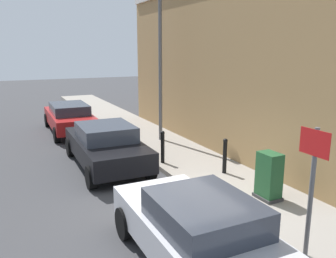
{
  "coord_description": "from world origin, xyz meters",
  "views": [
    {
      "loc": [
        -3.45,
        -6.71,
        3.67
      ],
      "look_at": [
        1.28,
        3.02,
        1.2
      ],
      "focal_mm": 37.17,
      "sensor_mm": 36.0,
      "label": 1
    }
  ],
  "objects_px": {
    "lamppost": "(160,60)",
    "bollard_far_kerb": "(163,146)",
    "car_black": "(106,145)",
    "bollard_near_cabinet": "(225,155)",
    "utility_cabinet": "(269,178)",
    "street_sign": "(313,174)",
    "car_silver": "(200,233)",
    "car_red": "(69,117)"
  },
  "relations": [
    {
      "from": "lamppost",
      "to": "bollard_near_cabinet",
      "type": "bearing_deg",
      "value": -89.41
    },
    {
      "from": "car_silver",
      "to": "street_sign",
      "type": "relative_size",
      "value": 1.81
    },
    {
      "from": "car_silver",
      "to": "car_red",
      "type": "bearing_deg",
      "value": 0.45
    },
    {
      "from": "car_red",
      "to": "utility_cabinet",
      "type": "height_order",
      "value": "car_red"
    },
    {
      "from": "car_black",
      "to": "street_sign",
      "type": "bearing_deg",
      "value": -164.89
    },
    {
      "from": "car_black",
      "to": "bollard_near_cabinet",
      "type": "relative_size",
      "value": 4.24
    },
    {
      "from": "car_red",
      "to": "car_black",
      "type": "bearing_deg",
      "value": -177.47
    },
    {
      "from": "utility_cabinet",
      "to": "bollard_near_cabinet",
      "type": "distance_m",
      "value": 1.96
    },
    {
      "from": "street_sign",
      "to": "utility_cabinet",
      "type": "bearing_deg",
      "value": 63.61
    },
    {
      "from": "car_black",
      "to": "bollard_near_cabinet",
      "type": "xyz_separation_m",
      "value": [
        2.83,
        -2.49,
        -0.02
      ]
    },
    {
      "from": "car_red",
      "to": "bollard_far_kerb",
      "type": "distance_m",
      "value": 6.47
    },
    {
      "from": "car_silver",
      "to": "car_red",
      "type": "height_order",
      "value": "car_silver"
    },
    {
      "from": "car_silver",
      "to": "bollard_near_cabinet",
      "type": "distance_m",
      "value": 4.57
    },
    {
      "from": "car_black",
      "to": "bollard_near_cabinet",
      "type": "distance_m",
      "value": 3.76
    },
    {
      "from": "car_silver",
      "to": "bollard_near_cabinet",
      "type": "xyz_separation_m",
      "value": [
        2.94,
        3.5,
        -0.0
      ]
    },
    {
      "from": "bollard_near_cabinet",
      "to": "bollard_far_kerb",
      "type": "height_order",
      "value": "same"
    },
    {
      "from": "car_silver",
      "to": "car_black",
      "type": "distance_m",
      "value": 5.98
    },
    {
      "from": "car_red",
      "to": "lamppost",
      "type": "xyz_separation_m",
      "value": [
        2.93,
        -3.51,
        2.59
      ]
    },
    {
      "from": "car_silver",
      "to": "bollard_far_kerb",
      "type": "relative_size",
      "value": 4.02
    },
    {
      "from": "bollard_near_cabinet",
      "to": "street_sign",
      "type": "bearing_deg",
      "value": -105.87
    },
    {
      "from": "utility_cabinet",
      "to": "bollard_far_kerb",
      "type": "xyz_separation_m",
      "value": [
        -1.12,
        3.6,
        0.02
      ]
    },
    {
      "from": "car_red",
      "to": "bollard_near_cabinet",
      "type": "bearing_deg",
      "value": -158.35
    },
    {
      "from": "bollard_far_kerb",
      "to": "lamppost",
      "type": "relative_size",
      "value": 0.18
    },
    {
      "from": "car_silver",
      "to": "street_sign",
      "type": "xyz_separation_m",
      "value": [
        1.77,
        -0.61,
        0.95
      ]
    },
    {
      "from": "car_silver",
      "to": "lamppost",
      "type": "bearing_deg",
      "value": -19.94
    },
    {
      "from": "car_black",
      "to": "lamppost",
      "type": "distance_m",
      "value": 4.23
    },
    {
      "from": "car_silver",
      "to": "car_red",
      "type": "distance_m",
      "value": 11.37
    },
    {
      "from": "car_silver",
      "to": "bollard_far_kerb",
      "type": "height_order",
      "value": "car_silver"
    },
    {
      "from": "utility_cabinet",
      "to": "lamppost",
      "type": "xyz_separation_m",
      "value": [
        0.06,
        6.32,
        2.62
      ]
    },
    {
      "from": "car_black",
      "to": "bollard_far_kerb",
      "type": "height_order",
      "value": "car_black"
    },
    {
      "from": "street_sign",
      "to": "car_black",
      "type": "bearing_deg",
      "value": 104.11
    },
    {
      "from": "car_black",
      "to": "car_red",
      "type": "relative_size",
      "value": 0.99
    },
    {
      "from": "car_black",
      "to": "street_sign",
      "type": "distance_m",
      "value": 6.87
    },
    {
      "from": "utility_cabinet",
      "to": "bollard_near_cabinet",
      "type": "height_order",
      "value": "utility_cabinet"
    },
    {
      "from": "lamppost",
      "to": "car_silver",
      "type": "bearing_deg",
      "value": -110.25
    },
    {
      "from": "car_red",
      "to": "bollard_near_cabinet",
      "type": "distance_m",
      "value": 8.42
    },
    {
      "from": "utility_cabinet",
      "to": "lamppost",
      "type": "bearing_deg",
      "value": 89.5
    },
    {
      "from": "car_red",
      "to": "lamppost",
      "type": "relative_size",
      "value": 0.78
    },
    {
      "from": "lamppost",
      "to": "car_black",
      "type": "bearing_deg",
      "value": -146.04
    },
    {
      "from": "bollard_near_cabinet",
      "to": "street_sign",
      "type": "distance_m",
      "value": 4.38
    },
    {
      "from": "lamppost",
      "to": "bollard_far_kerb",
      "type": "bearing_deg",
      "value": -113.46
    },
    {
      "from": "utility_cabinet",
      "to": "street_sign",
      "type": "xyz_separation_m",
      "value": [
        -1.07,
        -2.15,
        0.98
      ]
    }
  ]
}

